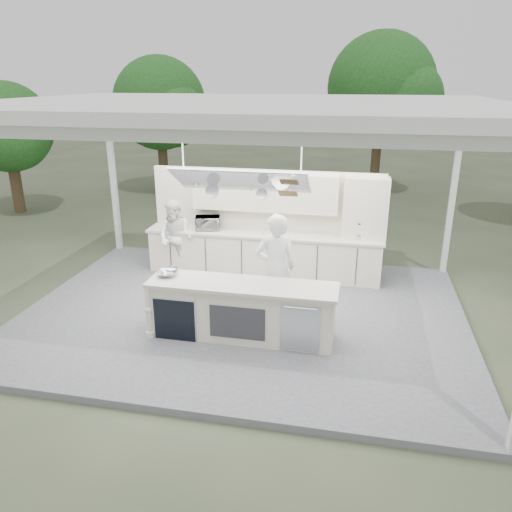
% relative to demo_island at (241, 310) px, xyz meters
% --- Properties ---
extents(ground, '(90.00, 90.00, 0.00)m').
position_rel_demo_island_xyz_m(ground, '(-0.18, 0.91, -0.60)').
color(ground, '#4C5339').
rests_on(ground, ground).
extents(stage_deck, '(8.00, 6.00, 0.12)m').
position_rel_demo_island_xyz_m(stage_deck, '(-0.18, 0.91, -0.54)').
color(stage_deck, slate).
rests_on(stage_deck, ground).
extents(tent, '(8.20, 6.20, 3.86)m').
position_rel_demo_island_xyz_m(tent, '(-0.18, 0.90, 3.11)').
color(tent, white).
rests_on(tent, ground).
extents(demo_island, '(3.10, 0.79, 0.95)m').
position_rel_demo_island_xyz_m(demo_island, '(0.00, 0.00, 0.00)').
color(demo_island, '#F0E0CB').
rests_on(demo_island, stage_deck).
extents(back_counter, '(5.08, 0.72, 0.95)m').
position_rel_demo_island_xyz_m(back_counter, '(-0.18, 2.81, 0.00)').
color(back_counter, '#F0E0CB').
rests_on(back_counter, stage_deck).
extents(back_wall_unit, '(5.05, 0.48, 2.25)m').
position_rel_demo_island_xyz_m(back_wall_unit, '(0.27, 3.03, 0.98)').
color(back_wall_unit, '#F0E0CB').
rests_on(back_wall_unit, stage_deck).
extents(tree_cluster, '(19.55, 9.40, 5.85)m').
position_rel_demo_island_xyz_m(tree_cluster, '(-0.34, 10.68, 2.69)').
color(tree_cluster, '#4F3927').
rests_on(tree_cluster, ground).
extents(head_chef, '(0.84, 0.71, 1.96)m').
position_rel_demo_island_xyz_m(head_chef, '(0.45, 0.68, 0.51)').
color(head_chef, white).
rests_on(head_chef, stage_deck).
extents(sous_chef, '(0.90, 0.75, 1.65)m').
position_rel_demo_island_xyz_m(sous_chef, '(-2.04, 2.46, 0.35)').
color(sous_chef, white).
rests_on(sous_chef, stage_deck).
extents(toaster_oven, '(0.59, 0.47, 0.29)m').
position_rel_demo_island_xyz_m(toaster_oven, '(-1.41, 2.80, 0.62)').
color(toaster_oven, silver).
rests_on(toaster_oven, back_counter).
extents(bowl_large, '(0.38, 0.38, 0.08)m').
position_rel_demo_island_xyz_m(bowl_large, '(-1.28, 0.07, 0.51)').
color(bowl_large, '#BABDC2').
rests_on(bowl_large, demo_island).
extents(bowl_small, '(0.23, 0.23, 0.07)m').
position_rel_demo_island_xyz_m(bowl_small, '(-1.28, 0.26, 0.51)').
color(bowl_small, '#ACAFB3').
rests_on(bowl_small, demo_island).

